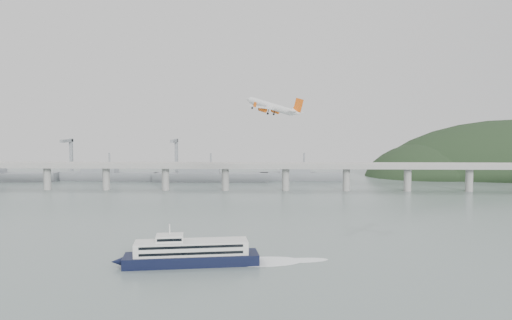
{
  "coord_description": "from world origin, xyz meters",
  "views": [
    {
      "loc": [
        8.33,
        -210.35,
        55.38
      ],
      "look_at": [
        0.0,
        55.0,
        36.0
      ],
      "focal_mm": 35.0,
      "sensor_mm": 36.0,
      "label": 1
    }
  ],
  "objects": [
    {
      "name": "airliner",
      "position": [
        8.69,
        76.1,
        64.96
      ],
      "size": [
        35.47,
        33.73,
        13.7
      ],
      "rotation": [
        0.05,
        -0.26,
        2.49
      ],
      "color": "white",
      "rests_on": "ground"
    },
    {
      "name": "ferry",
      "position": [
        -23.12,
        -18.25,
        4.42
      ],
      "size": [
        86.18,
        24.86,
        16.31
      ],
      "rotation": [
        0.0,
        0.0,
        0.16
      ],
      "color": "black",
      "rests_on": "ground"
    },
    {
      "name": "distant_fleet",
      "position": [
        -155.36,
        265.08,
        6.22
      ],
      "size": [
        453.0,
        60.9,
        40.0
      ],
      "color": "gray",
      "rests_on": "ground"
    },
    {
      "name": "bridge",
      "position": [
        -1.15,
        200.0,
        17.65
      ],
      "size": [
        800.0,
        22.0,
        23.9
      ],
      "color": "#999996",
      "rests_on": "ground"
    },
    {
      "name": "ground",
      "position": [
        0.0,
        0.0,
        0.0
      ],
      "size": [
        900.0,
        900.0,
        0.0
      ],
      "primitive_type": "plane",
      "color": "slate",
      "rests_on": "ground"
    }
  ]
}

